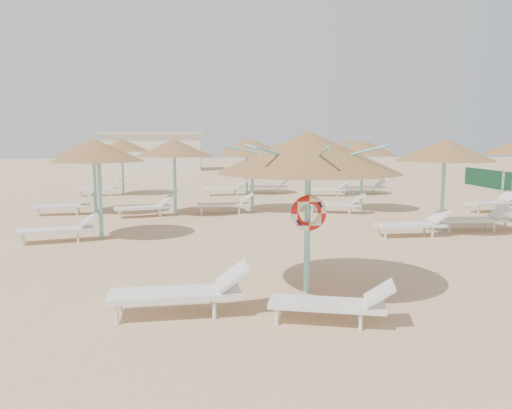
{
  "coord_description": "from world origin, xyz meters",
  "views": [
    {
      "loc": [
        -1.31,
        -8.58,
        2.73
      ],
      "look_at": [
        -0.31,
        2.06,
        1.3
      ],
      "focal_mm": 35.0,
      "sensor_mm": 36.0,
      "label": 1
    }
  ],
  "objects": [
    {
      "name": "main_palapa",
      "position": [
        0.4,
        -0.09,
        2.48
      ],
      "size": [
        3.18,
        3.18,
        2.85
      ],
      "color": "#76CCCD",
      "rests_on": "ground"
    },
    {
      "name": "lounger_main_b",
      "position": [
        0.52,
        -1.62,
        0.32
      ],
      "size": [
        1.9,
        1.0,
        0.66
      ],
      "rotation": [
        0.0,
        0.0,
        -0.26
      ],
      "color": "white",
      "rests_on": "ground"
    },
    {
      "name": "ground",
      "position": [
        0.0,
        0.0,
        0.0
      ],
      "size": [
        120.0,
        120.0,
        0.0
      ],
      "primitive_type": "plane",
      "color": "tan",
      "rests_on": "ground"
    },
    {
      "name": "service_hut",
      "position": [
        -6.0,
        35.0,
        1.64
      ],
      "size": [
        8.4,
        4.4,
        3.25
      ],
      "color": "silver",
      "rests_on": "ground"
    },
    {
      "name": "lounger_main_a",
      "position": [
        -1.71,
        -1.04,
        0.38
      ],
      "size": [
        2.21,
        0.79,
        0.79
      ],
      "rotation": [
        0.0,
        0.0,
        0.06
      ],
      "color": "white",
      "rests_on": "ground"
    },
    {
      "name": "palapa_field",
      "position": [
        1.4,
        10.01,
        2.31
      ],
      "size": [
        18.96,
        13.6,
        2.7
      ],
      "color": "#76CCCD",
      "rests_on": "ground"
    }
  ]
}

